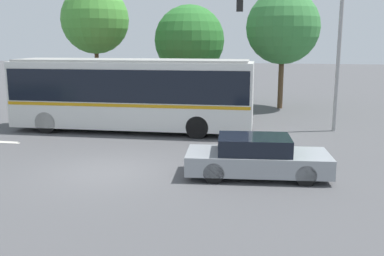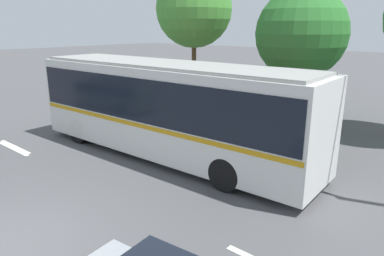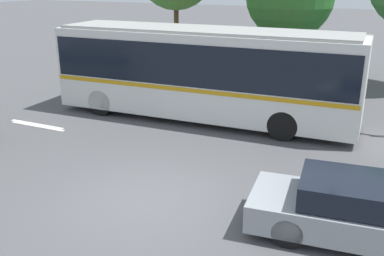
{
  "view_description": "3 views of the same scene",
  "coord_description": "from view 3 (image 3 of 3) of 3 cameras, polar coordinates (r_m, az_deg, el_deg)",
  "views": [
    {
      "loc": [
        5.34,
        -12.95,
        4.23
      ],
      "look_at": [
        2.32,
        2.52,
        1.04
      ],
      "focal_mm": 40.71,
      "sensor_mm": 36.0,
      "label": 1
    },
    {
      "loc": [
        7.34,
        -2.31,
        4.56
      ],
      "look_at": [
        -0.07,
        6.35,
        1.28
      ],
      "focal_mm": 33.11,
      "sensor_mm": 36.0,
      "label": 2
    },
    {
      "loc": [
        5.06,
        -8.13,
        5.14
      ],
      "look_at": [
        0.04,
        2.56,
        1.02
      ],
      "focal_mm": 40.97,
      "sensor_mm": 36.0,
      "label": 3
    }
  ],
  "objects": [
    {
      "name": "ground_plane",
      "position": [
        10.87,
        -6.01,
        -9.12
      ],
      "size": [
        140.0,
        140.0,
        0.0
      ],
      "primitive_type": "plane",
      "color": "#4C4C4F"
    },
    {
      "name": "city_bus",
      "position": [
        16.21,
        1.5,
        7.73
      ],
      "size": [
        11.33,
        2.99,
        3.37
      ],
      "rotation": [
        0.0,
        0.0,
        3.18
      ],
      "color": "silver",
      "rests_on": "ground"
    },
    {
      "name": "sedan_foreground",
      "position": [
        9.68,
        20.88,
        -10.06
      ],
      "size": [
        4.61,
        2.25,
        1.29
      ],
      "rotation": [
        0.0,
        0.0,
        0.1
      ],
      "color": "gray",
      "rests_on": "ground"
    },
    {
      "name": "flowering_hedge",
      "position": [
        19.65,
        6.61,
        6.48
      ],
      "size": [
        7.76,
        1.19,
        1.73
      ],
      "color": "#286028",
      "rests_on": "ground"
    },
    {
      "name": "lane_stripe_near",
      "position": [
        12.45,
        21.98,
        -6.64
      ],
      "size": [
        2.4,
        0.16,
        0.01
      ],
      "primitive_type": "cube",
      "color": "silver",
      "rests_on": "ground"
    },
    {
      "name": "lane_stripe_mid",
      "position": [
        16.96,
        -19.55,
        0.46
      ],
      "size": [
        2.4,
        0.16,
        0.01
      ],
      "primitive_type": "cube",
      "color": "silver",
      "rests_on": "ground"
    },
    {
      "name": "lane_stripe_far",
      "position": [
        16.75,
        -19.46,
        0.23
      ],
      "size": [
        2.4,
        0.16,
        0.01
      ],
      "primitive_type": "cube",
      "color": "silver",
      "rests_on": "ground"
    }
  ]
}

